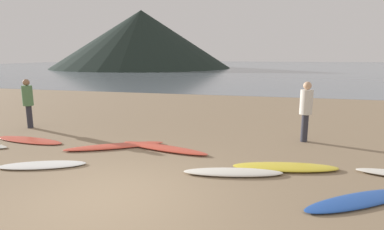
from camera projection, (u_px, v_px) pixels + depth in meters
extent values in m
cube|color=#8C7559|center=(212.00, 110.00, 15.04)|extent=(120.00, 120.00, 0.20)
cube|color=slate|center=(258.00, 66.00, 67.07)|extent=(140.00, 100.00, 0.01)
cone|color=black|center=(142.00, 39.00, 59.59)|extent=(33.71, 33.71, 10.70)
ellipsoid|color=#D84C38|center=(29.00, 140.00, 9.16)|extent=(2.36, 0.80, 0.06)
ellipsoid|color=white|center=(42.00, 165.00, 7.09)|extent=(1.98, 1.20, 0.07)
ellipsoid|color=#D84C38|center=(115.00, 146.00, 8.53)|extent=(2.54, 1.78, 0.08)
ellipsoid|color=#D84C38|center=(163.00, 148.00, 8.34)|extent=(2.64, 1.03, 0.10)
ellipsoid|color=silver|center=(233.00, 172.00, 6.62)|extent=(2.15, 0.90, 0.09)
ellipsoid|color=yellow|center=(285.00, 167.00, 6.93)|extent=(2.38, 0.99, 0.09)
ellipsoid|color=#1E479E|center=(359.00, 200.00, 5.37)|extent=(2.15, 1.70, 0.07)
cylinder|color=#2D2D38|center=(30.00, 117.00, 10.77)|extent=(0.19, 0.19, 0.78)
cylinder|color=#4C7A4C|center=(27.00, 96.00, 10.63)|extent=(0.34, 0.34, 0.68)
sphere|color=#936B4C|center=(26.00, 82.00, 10.54)|extent=(0.22, 0.22, 0.22)
cylinder|color=#2D2D38|center=(304.00, 128.00, 9.06)|extent=(0.19, 0.19, 0.81)
cylinder|color=beige|center=(306.00, 102.00, 8.92)|extent=(0.35, 0.35, 0.70)
sphere|color=tan|center=(307.00, 86.00, 8.83)|extent=(0.23, 0.23, 0.23)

